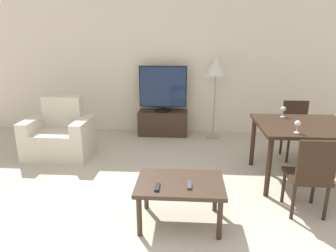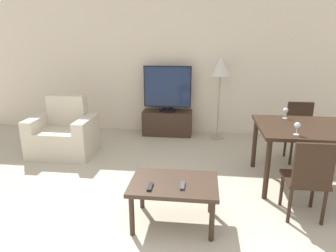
{
  "view_description": "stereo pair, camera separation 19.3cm",
  "coord_description": "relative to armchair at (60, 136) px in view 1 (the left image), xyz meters",
  "views": [
    {
      "loc": [
        0.5,
        -1.99,
        1.81
      ],
      "look_at": [
        0.25,
        1.82,
        0.65
      ],
      "focal_mm": 32.0,
      "sensor_mm": 36.0,
      "label": 1
    },
    {
      "loc": [
        0.7,
        -1.97,
        1.81
      ],
      "look_at": [
        0.25,
        1.82,
        0.65
      ],
      "focal_mm": 32.0,
      "sensor_mm": 36.0,
      "label": 2
    }
  ],
  "objects": [
    {
      "name": "tv",
      "position": [
        1.5,
        1.14,
        0.56
      ],
      "size": [
        0.87,
        0.3,
        0.83
      ],
      "color": "black",
      "rests_on": "tv_stand"
    },
    {
      "name": "floor_lamp",
      "position": [
        2.44,
        1.03,
        0.94
      ],
      "size": [
        0.37,
        0.37,
        1.46
      ],
      "color": "gray",
      "rests_on": "ground_plane"
    },
    {
      "name": "dining_table",
      "position": [
        3.4,
        -0.61,
        0.35
      ],
      "size": [
        1.13,
        1.0,
        0.76
      ],
      "color": "black",
      "rests_on": "ground_plane"
    },
    {
      "name": "remote_secondary",
      "position": [
        1.69,
        -1.77,
        0.15
      ],
      "size": [
        0.04,
        0.15,
        0.02
      ],
      "color": "black",
      "rests_on": "coffee_table"
    },
    {
      "name": "remote_primary",
      "position": [
        1.99,
        -1.72,
        0.15
      ],
      "size": [
        0.04,
        0.15,
        0.02
      ],
      "color": "#38383D",
      "rests_on": "coffee_table"
    },
    {
      "name": "wall_back",
      "position": [
        1.46,
        1.41,
        1.04
      ],
      "size": [
        7.7,
        0.06,
        2.7
      ],
      "color": "beige",
      "rests_on": "ground_plane"
    },
    {
      "name": "dining_chair_near",
      "position": [
        3.21,
        -1.42,
        0.16
      ],
      "size": [
        0.4,
        0.4,
        0.86
      ],
      "color": "black",
      "rests_on": "ground_plane"
    },
    {
      "name": "coffee_table",
      "position": [
        1.9,
        -1.64,
        0.08
      ],
      "size": [
        0.85,
        0.58,
        0.45
      ],
      "color": "#38281E",
      "rests_on": "ground_plane"
    },
    {
      "name": "dining_chair_far",
      "position": [
        3.6,
        0.2,
        0.16
      ],
      "size": [
        0.4,
        0.4,
        0.86
      ],
      "color": "black",
      "rests_on": "ground_plane"
    },
    {
      "name": "wine_glass_left",
      "position": [
        3.24,
        -0.27,
        0.54
      ],
      "size": [
        0.07,
        0.07,
        0.15
      ],
      "color": "silver",
      "rests_on": "dining_table"
    },
    {
      "name": "wine_glass_right",
      "position": [
        3.19,
        -0.96,
        0.54
      ],
      "size": [
        0.07,
        0.07,
        0.15
      ],
      "color": "silver",
      "rests_on": "dining_table"
    },
    {
      "name": "armchair",
      "position": [
        0.0,
        0.0,
        0.0
      ],
      "size": [
        0.96,
        0.7,
        0.9
      ],
      "color": "beige",
      "rests_on": "ground_plane"
    },
    {
      "name": "tv_stand",
      "position": [
        1.5,
        1.15,
        -0.09
      ],
      "size": [
        0.91,
        0.38,
        0.46
      ],
      "color": "#38281E",
      "rests_on": "ground_plane"
    }
  ]
}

